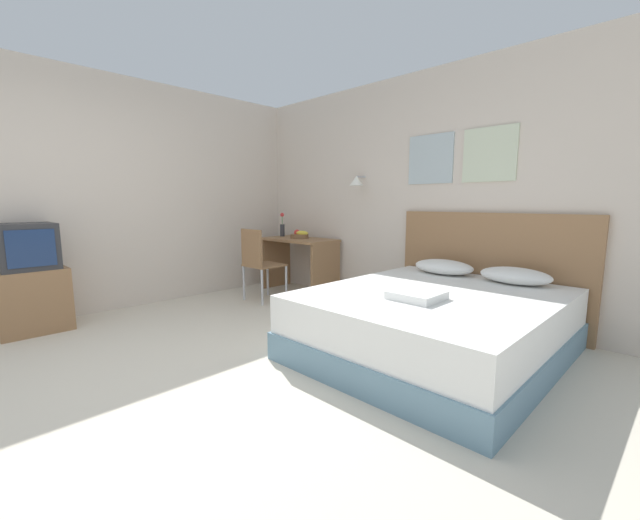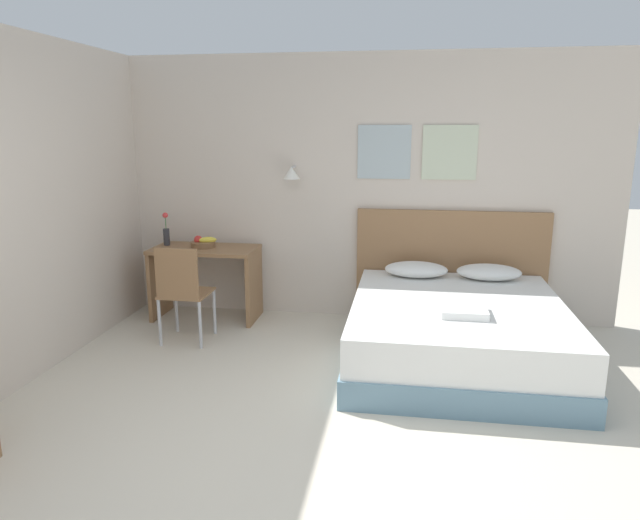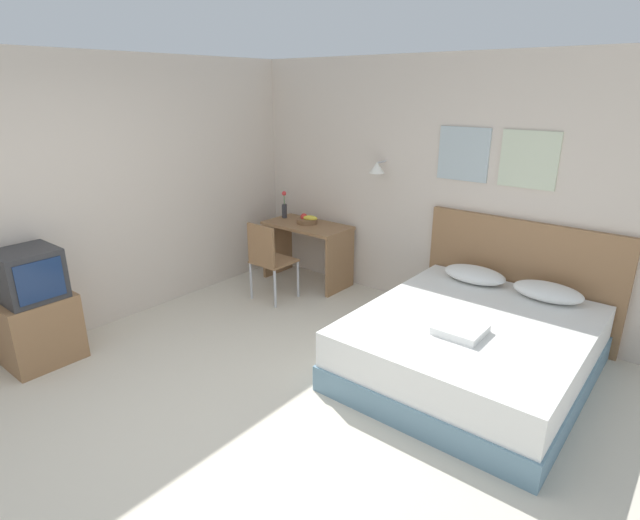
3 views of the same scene
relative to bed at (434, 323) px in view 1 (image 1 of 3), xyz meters
The scene contains 14 objects.
ground_plane 2.17m from the bed, 118.99° to the right, with size 24.00×24.00×0.00m, color beige.
wall_back 1.86m from the bed, 132.84° to the left, with size 5.33×0.31×2.65m.
wall_left 3.98m from the bed, 150.39° to the right, with size 0.06×5.97×2.65m.
bed is the anchor object (origin of this frame).
headboard 1.10m from the bed, 90.00° to the left, with size 1.88×0.06×1.14m.
pillow_left 0.93m from the bed, 113.21° to the left, with size 0.60×0.36×0.15m.
pillow_right 0.93m from the bed, 66.79° to the left, with size 0.60×0.36×0.15m.
folded_towel_near_foot 0.43m from the bed, 87.45° to the right, with size 0.35×0.34×0.06m.
desk 2.60m from the bed, 162.73° to the left, with size 1.06×0.56×0.75m.
desk_chair 2.44m from the bed, behind, with size 0.42×0.42×0.91m.
fruit_bowl 2.67m from the bed, 162.25° to the left, with size 0.27×0.25×0.12m.
flower_vase 3.08m from the bed, 164.06° to the left, with size 0.06×0.06×0.34m.
tv_stand 3.75m from the bed, 144.29° to the right, with size 0.48×0.59×0.61m.
television 3.79m from the bed, 144.26° to the right, with size 0.47×0.47×0.44m.
Camera 1 is at (2.55, -0.98, 1.24)m, focal length 22.00 mm.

